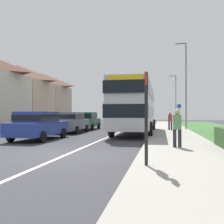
# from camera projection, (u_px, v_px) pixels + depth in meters

# --- Properties ---
(ground_plane) EXTENTS (120.00, 120.00, 0.00)m
(ground_plane) POSITION_uv_depth(u_px,v_px,m) (65.00, 155.00, 9.20)
(ground_plane) COLOR #38383D
(lane_marking_centre) EXTENTS (0.14, 60.00, 0.01)m
(lane_marking_centre) POSITION_uv_depth(u_px,v_px,m) (109.00, 136.00, 17.06)
(lane_marking_centre) COLOR silver
(lane_marking_centre) RESTS_ON ground_plane
(pavement_near_side) EXTENTS (3.20, 68.00, 0.12)m
(pavement_near_side) POSITION_uv_depth(u_px,v_px,m) (176.00, 140.00, 14.30)
(pavement_near_side) COLOR #9E998E
(pavement_near_side) RESTS_ON ground_plane
(double_decker_bus) EXTENTS (2.80, 11.14, 3.70)m
(double_decker_bus) POSITION_uv_depth(u_px,v_px,m) (135.00, 105.00, 19.55)
(double_decker_bus) COLOR #BCBCC1
(double_decker_bus) RESTS_ON ground_plane
(parked_car_blue) EXTENTS (2.01, 4.60, 1.61)m
(parked_car_blue) POSITION_uv_depth(u_px,v_px,m) (38.00, 124.00, 14.80)
(parked_car_blue) COLOR navy
(parked_car_blue) RESTS_ON ground_plane
(parked_car_grey) EXTENTS (1.99, 4.13, 1.63)m
(parked_car_grey) POSITION_uv_depth(u_px,v_px,m) (71.00, 121.00, 20.25)
(parked_car_grey) COLOR slate
(parked_car_grey) RESTS_ON ground_plane
(parked_car_dark_green) EXTENTS (1.94, 4.00, 1.65)m
(parked_car_dark_green) POSITION_uv_depth(u_px,v_px,m) (87.00, 120.00, 24.86)
(parked_car_dark_green) COLOR #19472D
(parked_car_dark_green) RESTS_ON ground_plane
(pedestrian_at_stop) EXTENTS (0.34, 0.34, 1.67)m
(pedestrian_at_stop) POSITION_uv_depth(u_px,v_px,m) (177.00, 126.00, 10.52)
(pedestrian_at_stop) COLOR #23232D
(pedestrian_at_stop) RESTS_ON ground_plane
(pedestrian_walking_away) EXTENTS (0.34, 0.34, 1.67)m
(pedestrian_walking_away) POSITION_uv_depth(u_px,v_px,m) (170.00, 120.00, 22.37)
(pedestrian_walking_away) COLOR #23232D
(pedestrian_walking_away) RESTS_ON ground_plane
(bus_stop_sign) EXTENTS (0.09, 0.52, 2.60)m
(bus_stop_sign) POSITION_uv_depth(u_px,v_px,m) (146.00, 112.00, 6.84)
(bus_stop_sign) COLOR black
(bus_stop_sign) RESTS_ON ground_plane
(cycle_route_sign) EXTENTS (0.44, 0.08, 2.52)m
(cycle_route_sign) POSITION_uv_depth(u_px,v_px,m) (179.00, 115.00, 26.36)
(cycle_route_sign) COLOR slate
(cycle_route_sign) RESTS_ON ground_plane
(street_lamp_mid) EXTENTS (1.14, 0.20, 7.96)m
(street_lamp_mid) POSITION_uv_depth(u_px,v_px,m) (185.00, 80.00, 23.35)
(street_lamp_mid) COLOR slate
(street_lamp_mid) RESTS_ON ground_plane
(street_lamp_far) EXTENTS (1.14, 0.20, 7.29)m
(street_lamp_far) POSITION_uv_depth(u_px,v_px,m) (175.00, 96.00, 38.74)
(street_lamp_far) COLOR slate
(street_lamp_far) RESTS_ON ground_plane
(house_terrace_far_side) EXTENTS (7.71, 19.06, 7.73)m
(house_terrace_far_side) POSITION_uv_depth(u_px,v_px,m) (17.00, 95.00, 32.56)
(house_terrace_far_side) COLOR beige
(house_terrace_far_side) RESTS_ON ground_plane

